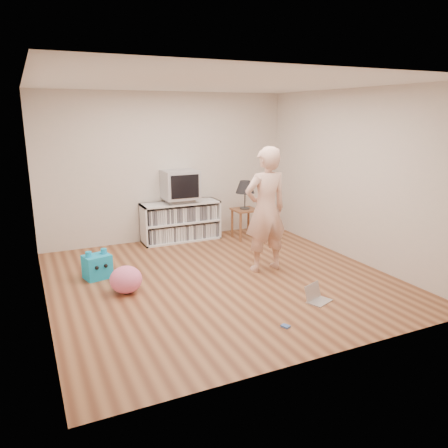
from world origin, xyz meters
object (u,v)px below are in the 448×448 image
object	(u,v)px
laptop	(316,296)
plush_blue	(97,266)
table_lamp	(245,188)
plush_pink	(126,280)
crt_tv	(180,184)
dvd_deck	(180,200)
person	(266,210)
media_unit	(181,221)
side_table	(245,216)

from	to	relation	value
laptop	plush_blue	bearing A→B (deg)	118.71
table_lamp	plush_pink	bearing A→B (deg)	-148.07
laptop	plush_blue	size ratio (longest dim) A/B	0.89
crt_tv	plush_blue	distance (m)	2.28
dvd_deck	table_lamp	bearing A→B (deg)	-18.59
person	plush_pink	bearing A→B (deg)	-0.44
media_unit	plush_pink	world-z (taller)	media_unit
media_unit	plush_blue	xyz separation A→B (m)	(-1.69, -1.29, -0.18)
side_table	table_lamp	distance (m)	0.53
table_lamp	plush_pink	size ratio (longest dim) A/B	1.25
plush_blue	plush_pink	bearing A→B (deg)	-83.88
side_table	plush_pink	xyz separation A→B (m)	(-2.54, -1.58, -0.24)
media_unit	plush_pink	distance (m)	2.45
side_table	laptop	bearing A→B (deg)	-99.85
table_lamp	plush_blue	bearing A→B (deg)	-162.02
dvd_deck	crt_tv	world-z (taller)	crt_tv
media_unit	plush_blue	size ratio (longest dim) A/B	3.45
plush_pink	person	bearing A→B (deg)	-0.54
table_lamp	side_table	bearing A→B (deg)	0.00
media_unit	person	distance (m)	2.15
dvd_deck	side_table	bearing A→B (deg)	-18.59
crt_tv	plush_blue	bearing A→B (deg)	-143.01
table_lamp	laptop	size ratio (longest dim) A/B	1.43
side_table	plush_blue	bearing A→B (deg)	-162.02
dvd_deck	plush_pink	bearing A→B (deg)	-126.41
media_unit	side_table	bearing A→B (deg)	-19.32
crt_tv	person	world-z (taller)	person
crt_tv	person	bearing A→B (deg)	-73.35
laptop	plush_pink	bearing A→B (deg)	127.41
side_table	person	xyz separation A→B (m)	(-0.51, -1.60, 0.48)
media_unit	plush_blue	bearing A→B (deg)	-142.60
dvd_deck	crt_tv	xyz separation A→B (m)	(0.00, -0.00, 0.29)
media_unit	side_table	xyz separation A→B (m)	(1.10, -0.39, 0.07)
plush_blue	plush_pink	distance (m)	0.72
dvd_deck	crt_tv	distance (m)	0.29
media_unit	side_table	world-z (taller)	media_unit
crt_tv	plush_blue	size ratio (longest dim) A/B	1.48
laptop	side_table	bearing A→B (deg)	58.80
side_table	laptop	world-z (taller)	side_table
plush_blue	dvd_deck	bearing A→B (deg)	23.27
media_unit	crt_tv	size ratio (longest dim) A/B	2.33
side_table	plush_blue	size ratio (longest dim) A/B	1.35
media_unit	person	bearing A→B (deg)	-73.50
laptop	plush_pink	xyz separation A→B (m)	(-2.05, 1.24, 0.12)
person	laptop	world-z (taller)	person
dvd_deck	table_lamp	distance (m)	1.18
crt_tv	side_table	world-z (taller)	crt_tv
crt_tv	plush_blue	xyz separation A→B (m)	(-1.69, -1.27, -0.85)
dvd_deck	plush_blue	world-z (taller)	dvd_deck
media_unit	laptop	distance (m)	3.28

